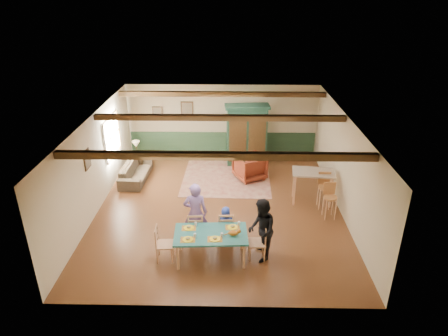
{
  "coord_description": "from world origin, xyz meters",
  "views": [
    {
      "loc": [
        0.35,
        -10.19,
        5.96
      ],
      "look_at": [
        0.13,
        0.24,
        1.15
      ],
      "focal_mm": 32.0,
      "sensor_mm": 36.0,
      "label": 1
    }
  ],
  "objects_px": {
    "dining_chair_end_right": "(257,242)",
    "armoire": "(247,135)",
    "bar_stool_left": "(330,201)",
    "bar_stool_right": "(324,191)",
    "person_man": "(196,213)",
    "counter_table": "(312,187)",
    "dining_table": "(211,246)",
    "person_child": "(226,224)",
    "end_table": "(138,162)",
    "dining_chair_end_left": "(165,244)",
    "table_lamp": "(136,148)",
    "sofa": "(136,172)",
    "dining_chair_far_right": "(226,227)",
    "armchair": "(250,167)",
    "dining_chair_far_left": "(196,227)",
    "cat": "(233,232)",
    "person_woman": "(261,230)"
  },
  "relations": [
    {
      "from": "dining_table",
      "to": "dining_chair_end_right",
      "type": "relative_size",
      "value": 1.89
    },
    {
      "from": "person_child",
      "to": "end_table",
      "type": "bearing_deg",
      "value": -56.2
    },
    {
      "from": "person_woman",
      "to": "person_man",
      "type": "bearing_deg",
      "value": -115.87
    },
    {
      "from": "counter_table",
      "to": "bar_stool_right",
      "type": "relative_size",
      "value": 1.12
    },
    {
      "from": "person_child",
      "to": "bar_stool_right",
      "type": "distance_m",
      "value": 3.29
    },
    {
      "from": "sofa",
      "to": "bar_stool_left",
      "type": "relative_size",
      "value": 1.85
    },
    {
      "from": "dining_table",
      "to": "person_child",
      "type": "xyz_separation_m",
      "value": [
        0.34,
        0.77,
        0.12
      ]
    },
    {
      "from": "sofa",
      "to": "counter_table",
      "type": "bearing_deg",
      "value": -102.24
    },
    {
      "from": "dining_chair_far_left",
      "to": "dining_chair_end_right",
      "type": "bearing_deg",
      "value": 155.08
    },
    {
      "from": "dining_chair_end_left",
      "to": "table_lamp",
      "type": "height_order",
      "value": "table_lamp"
    },
    {
      "from": "dining_chair_end_left",
      "to": "end_table",
      "type": "bearing_deg",
      "value": 16.22
    },
    {
      "from": "sofa",
      "to": "table_lamp",
      "type": "bearing_deg",
      "value": 10.24
    },
    {
      "from": "dining_chair_end_right",
      "to": "table_lamp",
      "type": "xyz_separation_m",
      "value": [
        -3.93,
        4.99,
        0.35
      ]
    },
    {
      "from": "dining_chair_end_right",
      "to": "person_woman",
      "type": "distance_m",
      "value": 0.34
    },
    {
      "from": "bar_stool_right",
      "to": "person_man",
      "type": "bearing_deg",
      "value": -153.79
    },
    {
      "from": "counter_table",
      "to": "bar_stool_right",
      "type": "height_order",
      "value": "bar_stool_right"
    },
    {
      "from": "dining_chair_end_right",
      "to": "dining_chair_end_left",
      "type": "bearing_deg",
      "value": -90.0
    },
    {
      "from": "dining_chair_far_left",
      "to": "armchair",
      "type": "relative_size",
      "value": 0.97
    },
    {
      "from": "person_child",
      "to": "counter_table",
      "type": "bearing_deg",
      "value": -144.02
    },
    {
      "from": "dining_table",
      "to": "cat",
      "type": "distance_m",
      "value": 0.68
    },
    {
      "from": "dining_chair_far_left",
      "to": "dining_chair_end_right",
      "type": "relative_size",
      "value": 1.0
    },
    {
      "from": "dining_chair_end_right",
      "to": "bar_stool_right",
      "type": "height_order",
      "value": "bar_stool_right"
    },
    {
      "from": "sofa",
      "to": "bar_stool_right",
      "type": "distance_m",
      "value": 6.14
    },
    {
      "from": "dining_table",
      "to": "dining_chair_far_left",
      "type": "xyz_separation_m",
      "value": [
        -0.41,
        0.66,
        0.09
      ]
    },
    {
      "from": "cat",
      "to": "armoire",
      "type": "xyz_separation_m",
      "value": [
        0.47,
        5.71,
        0.3
      ]
    },
    {
      "from": "dining_chair_end_right",
      "to": "table_lamp",
      "type": "height_order",
      "value": "table_lamp"
    },
    {
      "from": "dining_table",
      "to": "table_lamp",
      "type": "relative_size",
      "value": 3.4
    },
    {
      "from": "bar_stool_right",
      "to": "dining_chair_far_left",
      "type": "bearing_deg",
      "value": -152.8
    },
    {
      "from": "person_child",
      "to": "bar_stool_left",
      "type": "height_order",
      "value": "bar_stool_left"
    },
    {
      "from": "person_man",
      "to": "counter_table",
      "type": "relative_size",
      "value": 1.35
    },
    {
      "from": "dining_chair_end_left",
      "to": "table_lamp",
      "type": "xyz_separation_m",
      "value": [
        -1.77,
        5.1,
        0.35
      ]
    },
    {
      "from": "dining_chair_far_right",
      "to": "person_child",
      "type": "distance_m",
      "value": 0.08
    },
    {
      "from": "person_child",
      "to": "end_table",
      "type": "xyz_separation_m",
      "value": [
        -3.18,
        4.27,
        -0.2
      ]
    },
    {
      "from": "dining_chair_far_right",
      "to": "sofa",
      "type": "xyz_separation_m",
      "value": [
        -3.07,
        3.52,
        -0.17
      ]
    },
    {
      "from": "sofa",
      "to": "bar_stool_right",
      "type": "bearing_deg",
      "value": -104.54
    },
    {
      "from": "dining_table",
      "to": "armchair",
      "type": "height_order",
      "value": "armchair"
    },
    {
      "from": "counter_table",
      "to": "dining_chair_far_right",
      "type": "bearing_deg",
      "value": -140.07
    },
    {
      "from": "dining_chair_far_right",
      "to": "dining_chair_far_left",
      "type": "bearing_deg",
      "value": -0.0
    },
    {
      "from": "dining_chair_end_right",
      "to": "armoire",
      "type": "height_order",
      "value": "armoire"
    },
    {
      "from": "dining_chair_far_right",
      "to": "table_lamp",
      "type": "bearing_deg",
      "value": -56.64
    },
    {
      "from": "dining_table",
      "to": "person_woman",
      "type": "relative_size",
      "value": 1.09
    },
    {
      "from": "bar_stool_left",
      "to": "bar_stool_right",
      "type": "bearing_deg",
      "value": 88.88
    },
    {
      "from": "sofa",
      "to": "end_table",
      "type": "relative_size",
      "value": 3.48
    },
    {
      "from": "dining_chair_end_right",
      "to": "cat",
      "type": "xyz_separation_m",
      "value": [
        -0.56,
        -0.12,
        0.34
      ]
    },
    {
      "from": "dining_chair_end_left",
      "to": "person_child",
      "type": "bearing_deg",
      "value": -62.7
    },
    {
      "from": "end_table",
      "to": "armchair",
      "type": "bearing_deg",
      "value": -9.79
    },
    {
      "from": "dining_table",
      "to": "person_child",
      "type": "bearing_deg",
      "value": 66.32
    },
    {
      "from": "cat",
      "to": "armchair",
      "type": "bearing_deg",
      "value": 80.05
    },
    {
      "from": "dining_chair_far_right",
      "to": "person_man",
      "type": "distance_m",
      "value": 0.84
    },
    {
      "from": "cat",
      "to": "bar_stool_left",
      "type": "distance_m",
      "value": 3.34
    }
  ]
}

